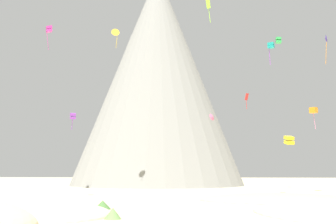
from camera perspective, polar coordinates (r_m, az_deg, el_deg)
The scene contains 17 objects.
dune_foreground_right at distance 39.60m, azimuth -17.08°, elevation -13.26°, with size 12.28×13.09×2.52m, color beige.
dune_midground at distance 57.65m, azimuth 15.04°, elevation -11.51°, with size 21.27×13.39×2.04m, color #C6B284.
bush_far_right at distance 36.15m, azimuth -7.41°, elevation -13.35°, with size 1.45×1.45×0.93m, color #668C4C.
bush_mid_center at distance 45.13m, azimuth -8.77°, elevation -12.21°, with size 1.81×1.81×0.91m, color #477238.
bush_near_left at distance 36.33m, azimuth 18.70°, elevation -13.31°, with size 2.37×2.37×0.51m, color #568442.
rock_massif at distance 117.56m, azimuth -2.22°, elevation 4.01°, with size 60.50×60.50×60.36m.
kite_indigo_high at distance 88.08m, azimuth 20.41°, elevation 9.09°, with size 0.63×1.48×5.68m.
kite_lime_high at distance 60.98m, azimuth 5.44°, elevation 14.00°, with size 0.71×0.36×3.72m.
kite_yellow_low at distance 60.01m, azimuth 15.93°, elevation -3.66°, with size 1.37×1.42×1.31m.
kite_teal_mid at distance 72.23m, azimuth 13.64°, elevation 8.64°, with size 1.25×1.27×3.77m.
kite_rainbow_mid at distance 90.20m, azimuth 5.95°, elevation -0.65°, with size 1.49×1.68×1.54m.
kite_violet_low at distance 66.66m, azimuth -12.64°, elevation -0.55°, with size 1.13×1.17×2.62m.
kite_magenta_high at distance 90.83m, azimuth -15.67°, elevation 10.63°, with size 1.61×1.57×5.07m.
kite_orange_mid at distance 83.01m, azimuth 18.93°, elevation 0.21°, with size 1.65×1.65×4.10m.
kite_gold_high at distance 85.77m, azimuth -7.07°, elevation 10.50°, with size 1.72×1.10×3.98m.
kite_red_mid at distance 88.02m, azimuth 10.51°, elevation 1.87°, with size 0.91×0.88×3.26m.
kite_green_high at distance 94.82m, azimuth 14.60°, elevation 9.29°, with size 1.13×1.09×1.30m.
Camera 1 is at (5.07, -31.25, 4.00)m, focal length 45.44 mm.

